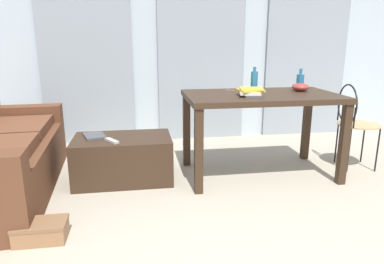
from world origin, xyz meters
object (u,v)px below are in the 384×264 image
at_px(bottle_far, 254,81).
at_px(bowl, 300,87).
at_px(coffee_table, 123,159).
at_px(wire_chair, 353,117).
at_px(book_stack, 250,92).
at_px(bottle_near, 300,81).
at_px(shoebox, 41,231).
at_px(scissors, 231,91).
at_px(magazine, 94,136).
at_px(tv_remote_primary, 112,141).
at_px(craft_table, 261,105).

xyz_separation_m(bottle_far, bowl, (0.48, 0.02, -0.07)).
bearing_deg(coffee_table, bowl, 2.32).
bearing_deg(wire_chair, bottle_far, 176.55).
xyz_separation_m(wire_chair, book_stack, (-1.13, -0.14, 0.30)).
bearing_deg(bottle_near, shoebox, -152.31).
height_order(scissors, magazine, scissors).
distance_m(bowl, book_stack, 0.63).
bearing_deg(book_stack, bottle_near, 30.70).
xyz_separation_m(book_stack, tv_remote_primary, (-1.24, 0.02, -0.41)).
xyz_separation_m(bottle_far, magazine, (-1.51, 0.02, -0.48)).
height_order(wire_chair, scissors, wire_chair).
relative_size(bottle_far, scissors, 2.31).
xyz_separation_m(bowl, shoebox, (-2.25, -1.05, -0.77)).
bearing_deg(craft_table, shoebox, -152.80).
xyz_separation_m(coffee_table, bottle_near, (1.82, 0.24, 0.66)).
relative_size(wire_chair, tv_remote_primary, 4.87).
bearing_deg(tv_remote_primary, bowl, -25.65).
bearing_deg(book_stack, coffee_table, 172.51).
bearing_deg(bottle_far, coffee_table, -177.76).
relative_size(coffee_table, wire_chair, 1.03).
relative_size(bowl, book_stack, 0.57).
relative_size(coffee_table, bowl, 5.37).
bearing_deg(wire_chair, shoebox, -160.94).
bearing_deg(book_stack, scissors, 103.61).
bearing_deg(wire_chair, tv_remote_primary, -177.09).
relative_size(tv_remote_primary, shoebox, 0.53).
bearing_deg(book_stack, magazine, 171.19).
xyz_separation_m(craft_table, bottle_far, (-0.05, 0.10, 0.21)).
xyz_separation_m(wire_chair, shoebox, (-2.80, -0.97, -0.46)).
bearing_deg(magazine, craft_table, -21.17).
bearing_deg(wire_chair, scissors, 170.55).
bearing_deg(coffee_table, scissors, 10.00).
bearing_deg(craft_table, bottle_far, 115.03).
bearing_deg(bottle_near, wire_chair, -28.09).
xyz_separation_m(craft_table, bowl, (0.44, 0.12, 0.14)).
relative_size(bottle_far, book_stack, 0.83).
bearing_deg(coffee_table, shoebox, -117.38).
distance_m(bottle_far, tv_remote_primary, 1.44).
distance_m(tv_remote_primary, shoebox, 1.01).
bearing_deg(magazine, book_stack, -25.74).
distance_m(book_stack, shoebox, 2.01).
bearing_deg(shoebox, tv_remote_primary, 63.40).
bearing_deg(magazine, wire_chair, -18.72).
height_order(craft_table, book_stack, book_stack).
distance_m(scissors, shoebox, 2.10).
height_order(coffee_table, craft_table, craft_table).
height_order(bottle_near, scissors, bottle_near).
bearing_deg(bowl, coffee_table, -177.68).
bearing_deg(coffee_table, book_stack, -7.49).
height_order(coffee_table, bottle_far, bottle_far).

